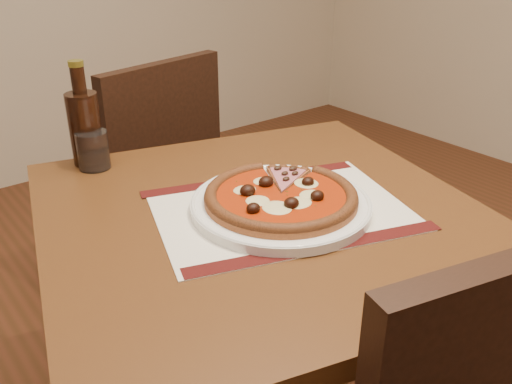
# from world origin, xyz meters

# --- Properties ---
(table) EXTENTS (0.98, 0.98, 0.75)m
(table) POSITION_xyz_m (0.12, 0.86, 0.65)
(table) COLOR brown
(table) RESTS_ON ground
(chair_far) EXTENTS (0.50, 0.50, 0.89)m
(chair_far) POSITION_xyz_m (0.25, 1.61, 0.51)
(chair_far) COLOR black
(chair_far) RESTS_ON ground
(placemat) EXTENTS (0.54, 0.46, 0.00)m
(placemat) POSITION_xyz_m (0.14, 0.84, 0.75)
(placemat) COLOR silver
(placemat) RESTS_ON table
(plate) EXTENTS (0.34, 0.34, 0.02)m
(plate) POSITION_xyz_m (0.14, 0.84, 0.76)
(plate) COLOR white
(plate) RESTS_ON placemat
(pizza) EXTENTS (0.29, 0.29, 0.04)m
(pizza) POSITION_xyz_m (0.14, 0.84, 0.78)
(pizza) COLOR #B05E2A
(pizza) RESTS_ON plate
(ham_slice) EXTENTS (0.12, 0.12, 0.02)m
(ham_slice) POSITION_xyz_m (0.21, 0.91, 0.78)
(ham_slice) COLOR #B05E2A
(ham_slice) RESTS_ON plate
(water_glass) EXTENTS (0.09, 0.09, 0.08)m
(water_glass) POSITION_xyz_m (-0.05, 1.25, 0.79)
(water_glass) COLOR white
(water_glass) RESTS_ON table
(bottle) EXTENTS (0.07, 0.07, 0.23)m
(bottle) POSITION_xyz_m (-0.05, 1.28, 0.84)
(bottle) COLOR #33180C
(bottle) RESTS_ON table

